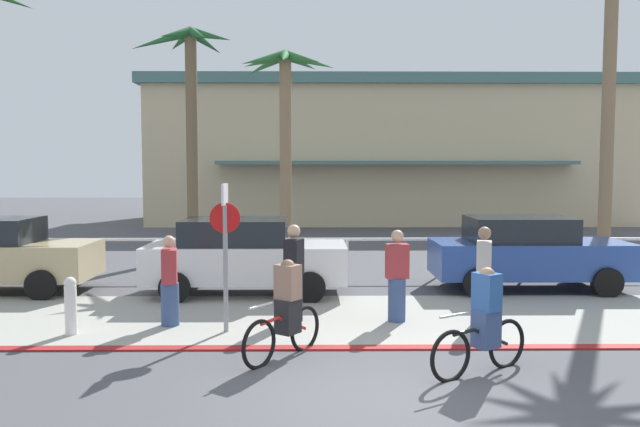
{
  "coord_description": "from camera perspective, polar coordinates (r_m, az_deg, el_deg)",
  "views": [
    {
      "loc": [
        -0.86,
        -7.66,
        2.86
      ],
      "look_at": [
        -0.71,
        6.0,
        1.84
      ],
      "focal_mm": 36.02,
      "sensor_mm": 36.0,
      "label": 1
    }
  ],
  "objects": [
    {
      "name": "ground_plane",
      "position": [
        17.91,
        2.15,
        -4.93
      ],
      "size": [
        80.0,
        80.0,
        0.0
      ],
      "primitive_type": "plane",
      "color": "#4C4C51"
    },
    {
      "name": "sidewalk_strip",
      "position": [
        12.23,
        3.48,
        -9.23
      ],
      "size": [
        44.0,
        4.0,
        0.02
      ],
      "primitive_type": "cube",
      "color": "#9E9E93",
      "rests_on": "ground"
    },
    {
      "name": "curb_paint",
      "position": [
        10.3,
        4.29,
        -11.8
      ],
      "size": [
        44.0,
        0.24,
        0.03
      ],
      "primitive_type": "cube",
      "color": "maroon",
      "rests_on": "ground"
    },
    {
      "name": "building_backdrop",
      "position": [
        34.42,
        5.73,
        5.44
      ],
      "size": [
        23.92,
        10.51,
        7.12
      ],
      "color": "beige",
      "rests_on": "ground"
    },
    {
      "name": "rail_fence",
      "position": [
        16.31,
        2.41,
        -2.87
      ],
      "size": [
        22.83,
        0.08,
        1.04
      ],
      "color": "white",
      "rests_on": "ground"
    },
    {
      "name": "stop_sign_bike_lane",
      "position": [
        11.02,
        -8.42,
        -1.96
      ],
      "size": [
        0.52,
        0.56,
        2.56
      ],
      "color": "gray",
      "rests_on": "ground"
    },
    {
      "name": "bollard_0",
      "position": [
        11.69,
        -21.27,
        -7.61
      ],
      "size": [
        0.2,
        0.2,
        1.0
      ],
      "color": "white",
      "rests_on": "ground"
    },
    {
      "name": "palm_tree_1",
      "position": [
        20.55,
        -11.53,
        10.62
      ],
      "size": [
        3.14,
        3.01,
        7.11
      ],
      "color": "brown",
      "rests_on": "ground"
    },
    {
      "name": "palm_tree_2",
      "position": [
        19.73,
        -3.17,
        10.12
      ],
      "size": [
        2.9,
        3.21,
        6.35
      ],
      "color": "#846B4C",
      "rests_on": "ground"
    },
    {
      "name": "palm_tree_3",
      "position": [
        20.24,
        24.53,
        16.75
      ],
      "size": [
        3.17,
        3.1,
        9.95
      ],
      "color": "#846B4C",
      "rests_on": "ground"
    },
    {
      "name": "car_white_1",
      "position": [
        14.36,
        -6.76,
        -3.74
      ],
      "size": [
        4.4,
        2.02,
        1.69
      ],
      "color": "white",
      "rests_on": "ground"
    },
    {
      "name": "car_blue_2",
      "position": [
        15.55,
        17.9,
        -3.31
      ],
      "size": [
        4.4,
        2.02,
        1.69
      ],
      "color": "#284793",
      "rests_on": "ground"
    },
    {
      "name": "cyclist_red_0",
      "position": [
        9.7,
        -3.05,
        -8.65
      ],
      "size": [
        1.11,
        1.51,
        1.5
      ],
      "color": "black",
      "rests_on": "ground"
    },
    {
      "name": "cyclist_black_1",
      "position": [
        9.26,
        14.34,
        -9.42
      ],
      "size": [
        1.57,
        1.03,
        1.5
      ],
      "color": "black",
      "rests_on": "ground"
    },
    {
      "name": "pedestrian_0",
      "position": [
        12.05,
        14.34,
        -5.62
      ],
      "size": [
        0.4,
        0.46,
        1.77
      ],
      "color": "#384C7A",
      "rests_on": "ground"
    },
    {
      "name": "pedestrian_1",
      "position": [
        11.85,
        6.85,
        -5.86
      ],
      "size": [
        0.42,
        0.35,
        1.7
      ],
      "color": "#384C7A",
      "rests_on": "ground"
    },
    {
      "name": "pedestrian_2",
      "position": [
        11.8,
        -2.33,
        -5.62
      ],
      "size": [
        0.41,
        0.46,
        1.8
      ],
      "color": "#232326",
      "rests_on": "ground"
    },
    {
      "name": "pedestrian_3",
      "position": [
        11.78,
        -13.21,
        -6.18
      ],
      "size": [
        0.37,
        0.44,
        1.63
      ],
      "color": "#384C7A",
      "rests_on": "ground"
    }
  ]
}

